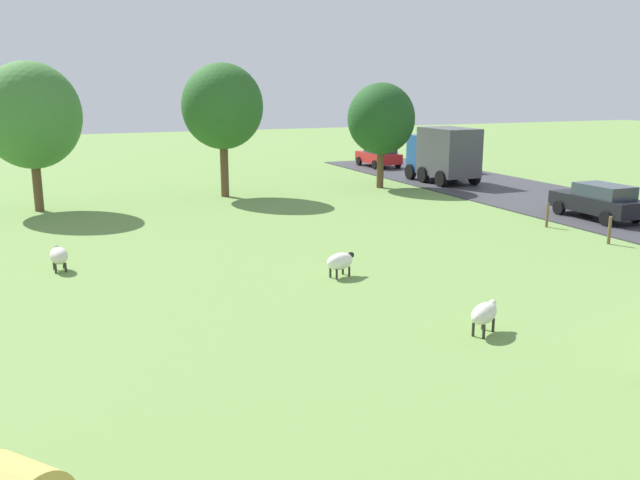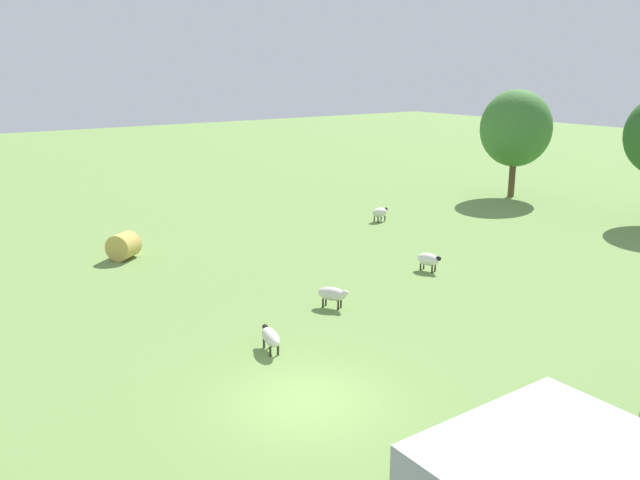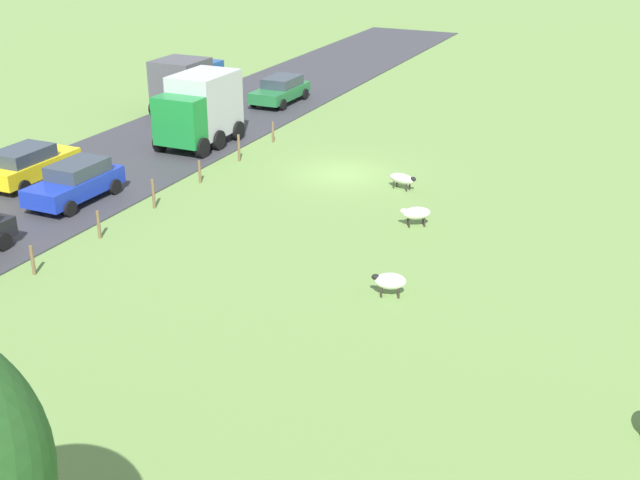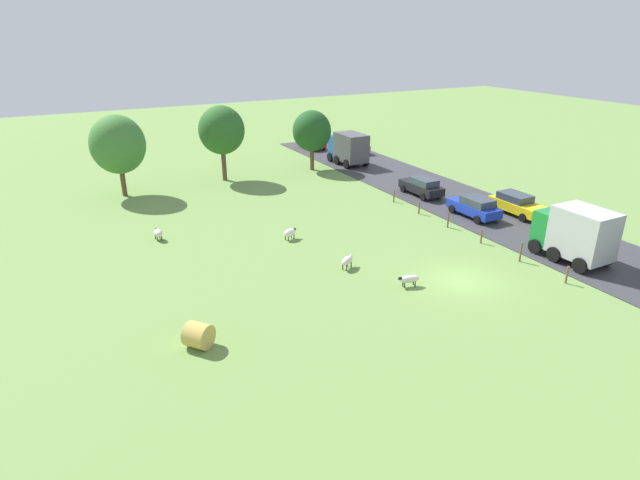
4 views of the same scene
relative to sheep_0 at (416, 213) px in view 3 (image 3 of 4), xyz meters
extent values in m
plane|color=#6B8E47|center=(5.00, -4.52, -0.52)|extent=(160.00, 160.00, 0.00)
cube|color=#38383D|center=(15.13, -4.52, -0.49)|extent=(8.00, 80.00, 0.06)
ellipsoid|color=silver|center=(-0.01, -0.01, 0.00)|extent=(1.17, 0.98, 0.49)
ellipsoid|color=silver|center=(0.42, 0.26, 0.12)|extent=(0.32, 0.29, 0.20)
cylinder|color=#2D2823|center=(0.17, 0.26, -0.35)|extent=(0.07, 0.07, 0.34)
cylinder|color=#2D2823|center=(0.31, 0.03, -0.35)|extent=(0.07, 0.07, 0.34)
cylinder|color=#2D2823|center=(-0.34, -0.05, -0.35)|extent=(0.07, 0.07, 0.34)
cylinder|color=#2D2823|center=(-0.20, -0.28, -0.35)|extent=(0.07, 0.07, 0.34)
ellipsoid|color=white|center=(-1.15, 5.91, -0.01)|extent=(1.11, 0.82, 0.53)
ellipsoid|color=black|center=(-0.70, 6.06, 0.11)|extent=(0.30, 0.25, 0.20)
cylinder|color=#2D2823|center=(-0.93, 6.13, -0.36)|extent=(0.07, 0.07, 0.31)
cylinder|color=#2D2823|center=(-0.84, 5.86, -0.36)|extent=(0.07, 0.07, 0.31)
cylinder|color=#2D2823|center=(-1.45, 5.96, -0.36)|extent=(0.07, 0.07, 0.31)
cylinder|color=#2D2823|center=(-1.36, 5.68, -0.36)|extent=(0.07, 0.07, 0.31)
ellipsoid|color=silver|center=(1.90, -3.74, -0.05)|extent=(1.26, 0.71, 0.44)
ellipsoid|color=black|center=(1.35, -3.60, 0.05)|extent=(0.30, 0.24, 0.20)
cylinder|color=#2D2823|center=(1.55, -3.78, -0.37)|extent=(0.07, 0.07, 0.31)
cylinder|color=#2D2823|center=(1.61, -3.54, -0.37)|extent=(0.07, 0.07, 0.31)
cylinder|color=#2D2823|center=(2.18, -3.93, -0.37)|extent=(0.07, 0.07, 0.31)
cylinder|color=#2D2823|center=(2.24, -3.70, -0.37)|extent=(0.07, 0.07, 0.31)
cylinder|color=brown|center=(10.18, -7.66, 0.02)|extent=(0.12, 0.12, 1.08)
cylinder|color=brown|center=(10.18, -4.24, 0.12)|extent=(0.12, 0.12, 1.29)
cylinder|color=brown|center=(10.18, -0.83, -0.02)|extent=(0.12, 0.12, 1.01)
cylinder|color=brown|center=(10.18, 2.59, 0.09)|extent=(0.12, 0.12, 1.23)
cylinder|color=brown|center=(10.18, 6.00, 0.02)|extent=(0.12, 0.12, 1.07)
cylinder|color=brown|center=(10.18, 9.42, 0.00)|extent=(0.12, 0.12, 1.04)
cube|color=#1E4C99|center=(17.17, -12.04, 1.17)|extent=(2.56, 1.20, 2.30)
cube|color=#4C4C51|center=(17.17, -10.11, 1.35)|extent=(2.56, 2.67, 2.66)
cylinder|color=black|center=(18.46, -12.04, 0.02)|extent=(0.30, 0.96, 0.96)
cylinder|color=black|center=(15.89, -12.04, 0.02)|extent=(0.30, 0.96, 0.96)
cylinder|color=black|center=(18.46, -10.78, 0.02)|extent=(0.30, 0.96, 0.96)
cylinder|color=black|center=(15.89, -10.78, 0.02)|extent=(0.30, 0.96, 0.96)
cylinder|color=black|center=(18.46, -9.31, 0.02)|extent=(0.30, 0.96, 0.96)
cylinder|color=black|center=(15.89, -9.31, 0.02)|extent=(0.30, 0.96, 0.96)
cube|color=#197F33|center=(13.14, -3.85, 1.17)|extent=(2.39, 1.20, 2.30)
cube|color=#B2B2B7|center=(13.14, -6.15, 1.53)|extent=(2.39, 3.40, 3.01)
cylinder|color=black|center=(11.95, -3.85, 0.02)|extent=(0.30, 0.96, 0.96)
cylinder|color=black|center=(14.33, -3.85, 0.02)|extent=(0.30, 0.96, 0.96)
cylinder|color=black|center=(11.95, -5.30, 0.02)|extent=(0.30, 0.96, 0.96)
cylinder|color=black|center=(14.33, -5.30, 0.02)|extent=(0.30, 0.96, 0.96)
cylinder|color=black|center=(11.95, -7.18, 0.02)|extent=(0.30, 0.96, 0.96)
cylinder|color=black|center=(14.33, -7.18, 0.02)|extent=(0.30, 0.96, 0.96)
cylinder|color=black|center=(12.47, 8.40, -0.14)|extent=(0.22, 0.64, 0.64)
cube|color=#1933B2|center=(13.44, 3.43, 0.21)|extent=(1.79, 4.32, 0.71)
cube|color=#333D47|center=(13.44, 3.10, 0.85)|extent=(1.58, 2.38, 0.56)
cylinder|color=black|center=(12.54, 4.83, -0.14)|extent=(0.22, 0.64, 0.64)
cylinder|color=black|center=(14.34, 4.83, -0.14)|extent=(0.22, 0.64, 0.64)
cylinder|color=black|center=(12.54, 2.02, -0.14)|extent=(0.22, 0.64, 0.64)
cylinder|color=black|center=(14.34, 2.02, -0.14)|extent=(0.22, 0.64, 0.64)
cube|color=yellow|center=(16.85, 2.23, 0.22)|extent=(1.84, 4.49, 0.71)
cube|color=#333D47|center=(16.85, 2.57, 0.85)|extent=(1.62, 2.47, 0.56)
cylinder|color=black|center=(17.77, 0.77, -0.14)|extent=(0.22, 0.64, 0.64)
cylinder|color=black|center=(15.93, 0.77, -0.14)|extent=(0.22, 0.64, 0.64)
cylinder|color=black|center=(15.93, 3.69, -0.14)|extent=(0.22, 0.64, 0.64)
cube|color=#237238|center=(13.58, -15.00, 0.18)|extent=(1.88, 4.51, 0.63)
cube|color=#333D47|center=(13.58, -15.34, 0.77)|extent=(1.66, 2.48, 0.56)
cylinder|color=black|center=(12.64, -13.54, -0.14)|extent=(0.22, 0.64, 0.64)
cylinder|color=black|center=(14.52, -13.54, -0.14)|extent=(0.22, 0.64, 0.64)
cylinder|color=black|center=(12.64, -16.47, -0.14)|extent=(0.22, 0.64, 0.64)
cylinder|color=black|center=(14.52, -16.47, -0.14)|extent=(0.22, 0.64, 0.64)
camera|label=1|loc=(-9.76, -12.75, 5.41)|focal=37.92mm
camera|label=2|loc=(17.62, -13.04, 7.94)|focal=36.24mm
camera|label=3|loc=(-8.90, 28.00, 11.36)|focal=46.35mm
camera|label=4|loc=(-15.04, -24.84, 13.27)|focal=29.25mm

